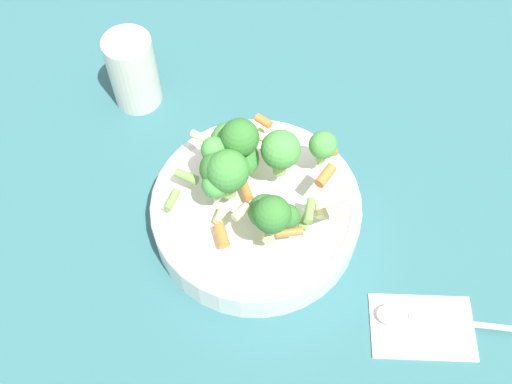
{
  "coord_description": "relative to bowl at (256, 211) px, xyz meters",
  "views": [
    {
      "loc": [
        0.35,
        -0.09,
        0.65
      ],
      "look_at": [
        0.0,
        0.0,
        0.07
      ],
      "focal_mm": 42.0,
      "sensor_mm": 36.0,
      "label": 1
    }
  ],
  "objects": [
    {
      "name": "ground_plane",
      "position": [
        0.0,
        0.0,
        -0.03
      ],
      "size": [
        3.0,
        3.0,
        0.0
      ],
      "primitive_type": "plane",
      "color": "#2D6066"
    },
    {
      "name": "bowl",
      "position": [
        0.0,
        0.0,
        0.0
      ],
      "size": [
        0.25,
        0.25,
        0.05
      ],
      "color": "white",
      "rests_on": "ground_plane"
    },
    {
      "name": "pasta_salad",
      "position": [
        -0.01,
        -0.01,
        0.08
      ],
      "size": [
        0.18,
        0.21,
        0.1
      ],
      "color": "#8CB766",
      "rests_on": "bowl"
    },
    {
      "name": "cup",
      "position": [
        -0.24,
        -0.11,
        0.03
      ],
      "size": [
        0.07,
        0.07,
        0.11
      ],
      "color": "silver",
      "rests_on": "ground_plane"
    },
    {
      "name": "napkin",
      "position": [
        0.18,
        0.15,
        -0.03
      ],
      "size": [
        0.11,
        0.13,
        0.01
      ],
      "color": "white",
      "rests_on": "ground_plane"
    },
    {
      "name": "spoon",
      "position": [
        0.17,
        0.14,
        -0.02
      ],
      "size": [
        0.07,
        0.15,
        0.01
      ],
      "rotation": [
        0.0,
        0.0,
        10.62
      ],
      "color": "silver",
      "rests_on": "napkin"
    }
  ]
}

